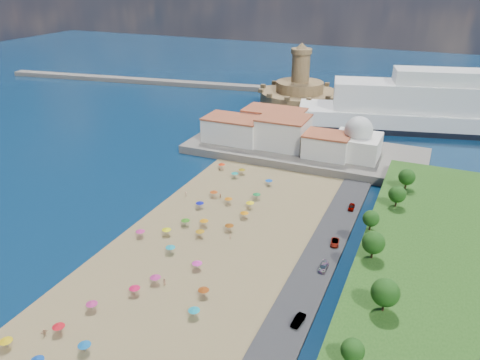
% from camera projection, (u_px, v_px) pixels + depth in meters
% --- Properties ---
extents(ground, '(700.00, 700.00, 0.00)m').
position_uv_depth(ground, '(188.00, 241.00, 123.13)').
color(ground, '#071938').
rests_on(ground, ground).
extents(terrace, '(90.00, 36.00, 3.00)m').
position_uv_depth(terrace, '(304.00, 151.00, 179.81)').
color(terrace, '#59544C').
rests_on(terrace, ground).
extents(jetty, '(18.00, 70.00, 2.40)m').
position_uv_depth(jetty, '(280.00, 120.00, 217.15)').
color(jetty, '#59544C').
rests_on(jetty, ground).
extents(breakwater, '(199.03, 34.77, 2.60)m').
position_uv_depth(breakwater, '(154.00, 82.00, 290.34)').
color(breakwater, '#59544C').
rests_on(breakwater, ground).
extents(waterfront_buildings, '(57.00, 29.00, 11.00)m').
position_uv_depth(waterfront_buildings, '(273.00, 130.00, 182.46)').
color(waterfront_buildings, silver).
rests_on(waterfront_buildings, terrace).
extents(domed_building, '(16.00, 16.00, 15.00)m').
position_uv_depth(domed_building, '(357.00, 141.00, 167.77)').
color(domed_building, silver).
rests_on(domed_building, terrace).
extents(fortress, '(40.00, 40.00, 32.40)m').
position_uv_depth(fortress, '(299.00, 94.00, 239.93)').
color(fortress, '#9A7C4D').
rests_on(fortress, ground).
extents(cruise_ship, '(150.46, 56.51, 32.65)m').
position_uv_depth(cruise_ship, '(474.00, 111.00, 200.82)').
color(cruise_ship, black).
rests_on(cruise_ship, ground).
extents(beach_parasols, '(31.19, 115.66, 2.20)m').
position_uv_depth(beach_parasols, '(165.00, 261.00, 110.96)').
color(beach_parasols, gray).
rests_on(beach_parasols, beach).
extents(beachgoers, '(31.36, 103.91, 1.78)m').
position_uv_depth(beachgoers, '(147.00, 255.00, 115.08)').
color(beachgoers, tan).
rests_on(beachgoers, beach).
extents(parked_cars, '(2.69, 76.13, 1.44)m').
position_uv_depth(parked_cars, '(322.00, 269.00, 109.31)').
color(parked_cars, gray).
rests_on(parked_cars, promenade).
extents(hillside_trees, '(13.23, 106.42, 7.08)m').
position_uv_depth(hillside_trees, '(367.00, 276.00, 92.56)').
color(hillside_trees, '#382314').
rests_on(hillside_trees, hillside).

